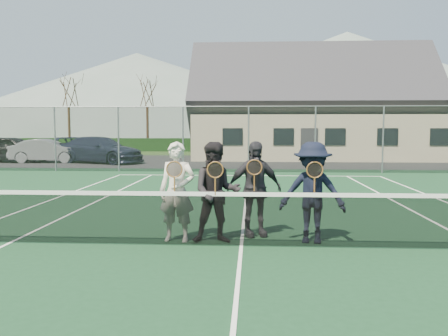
# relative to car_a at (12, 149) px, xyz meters

# --- Properties ---
(ground) EXTENTS (220.00, 220.00, 0.00)m
(ground) POSITION_rel_car_a_xyz_m (13.95, 1.02, -0.78)
(ground) COLOR #264117
(ground) RESTS_ON ground
(court_surface) EXTENTS (30.00, 30.00, 0.02)m
(court_surface) POSITION_rel_car_a_xyz_m (13.95, -18.98, -0.77)
(court_surface) COLOR #14381E
(court_surface) RESTS_ON ground
(tarmac_carpark) EXTENTS (40.00, 12.00, 0.01)m
(tarmac_carpark) POSITION_rel_car_a_xyz_m (9.95, 1.02, -0.77)
(tarmac_carpark) COLOR black
(tarmac_carpark) RESTS_ON ground
(hedge_row) EXTENTS (40.00, 1.20, 1.10)m
(hedge_row) POSITION_rel_car_a_xyz_m (13.95, 13.02, -0.23)
(hedge_row) COLOR black
(hedge_row) RESTS_ON ground
(hill_west) EXTENTS (110.00, 110.00, 18.00)m
(hill_west) POSITION_rel_car_a_xyz_m (-11.05, 76.02, 8.22)
(hill_west) COLOR slate
(hill_west) RESTS_ON ground
(hill_centre) EXTENTS (120.00, 120.00, 22.00)m
(hill_centre) POSITION_rel_car_a_xyz_m (33.95, 76.02, 10.22)
(hill_centre) COLOR slate
(hill_centre) RESTS_ON ground
(car_a) EXTENTS (4.64, 1.99, 1.56)m
(car_a) POSITION_rel_car_a_xyz_m (0.00, 0.00, 0.00)
(car_a) COLOR black
(car_a) RESTS_ON ground
(car_b) EXTENTS (4.27, 1.83, 1.37)m
(car_b) POSITION_rel_car_a_xyz_m (2.23, -0.21, -0.10)
(car_b) COLOR gray
(car_b) RESTS_ON ground
(car_c) EXTENTS (5.65, 3.91, 1.52)m
(car_c) POSITION_rel_car_a_xyz_m (5.45, -0.42, -0.02)
(car_c) COLOR #1A1E35
(car_c) RESTS_ON ground
(court_markings) EXTENTS (11.03, 23.83, 0.01)m
(court_markings) POSITION_rel_car_a_xyz_m (13.95, -18.98, -0.75)
(court_markings) COLOR white
(court_markings) RESTS_ON court_surface
(tennis_net) EXTENTS (11.68, 0.08, 1.10)m
(tennis_net) POSITION_rel_car_a_xyz_m (13.95, -18.98, -0.24)
(tennis_net) COLOR slate
(tennis_net) RESTS_ON ground
(perimeter_fence) EXTENTS (30.07, 0.07, 3.02)m
(perimeter_fence) POSITION_rel_car_a_xyz_m (13.95, -5.48, 0.74)
(perimeter_fence) COLOR slate
(perimeter_fence) RESTS_ON ground
(clubhouse) EXTENTS (15.60, 8.20, 7.70)m
(clubhouse) POSITION_rel_car_a_xyz_m (17.95, 5.02, 3.21)
(clubhouse) COLOR beige
(clubhouse) RESTS_ON ground
(tree_a) EXTENTS (3.20, 3.20, 7.77)m
(tree_a) POSITION_rel_car_a_xyz_m (-2.05, 14.02, 5.01)
(tree_a) COLOR #372214
(tree_a) RESTS_ON ground
(tree_b) EXTENTS (3.20, 3.20, 7.77)m
(tree_b) POSITION_rel_car_a_xyz_m (4.95, 14.02, 5.01)
(tree_b) COLOR #341D13
(tree_b) RESTS_ON ground
(tree_c) EXTENTS (3.20, 3.20, 7.77)m
(tree_c) POSITION_rel_car_a_xyz_m (15.95, 14.02, 5.01)
(tree_c) COLOR #3B2A15
(tree_c) RESTS_ON ground
(tree_d) EXTENTS (3.20, 3.20, 7.77)m
(tree_d) POSITION_rel_car_a_xyz_m (25.95, 14.02, 5.01)
(tree_d) COLOR #3C2616
(tree_d) RESTS_ON ground
(player_a) EXTENTS (0.70, 0.53, 1.80)m
(player_a) POSITION_rel_car_a_xyz_m (12.79, -18.66, 0.14)
(player_a) COLOR silver
(player_a) RESTS_ON court_surface
(player_b) EXTENTS (0.94, 0.77, 1.80)m
(player_b) POSITION_rel_car_a_xyz_m (13.50, -18.71, 0.14)
(player_b) COLOR black
(player_b) RESTS_ON court_surface
(player_c) EXTENTS (1.14, 0.72, 1.80)m
(player_c) POSITION_rel_car_a_xyz_m (14.17, -18.17, 0.14)
(player_c) COLOR #27272D
(player_c) RESTS_ON court_surface
(player_d) EXTENTS (1.26, 0.85, 1.80)m
(player_d) POSITION_rel_car_a_xyz_m (15.20, -18.62, 0.14)
(player_d) COLOR black
(player_d) RESTS_ON court_surface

